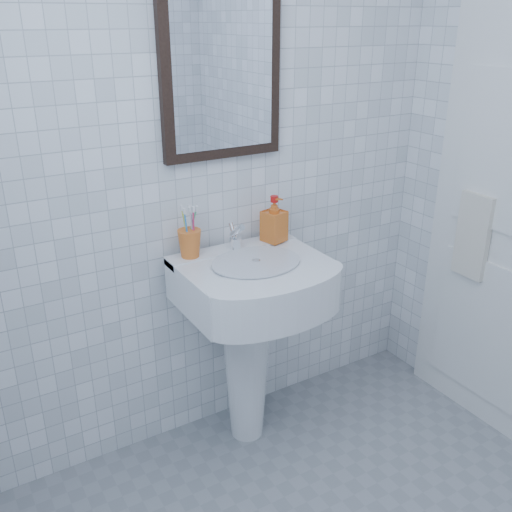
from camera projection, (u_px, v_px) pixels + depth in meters
wall_back at (206, 156)px, 2.25m from camera, size 2.20×0.02×2.50m
washbasin at (249, 320)px, 2.37m from camera, size 0.57×0.42×0.88m
faucet at (236, 238)px, 2.32m from camera, size 0.05×0.11×0.12m
toothbrush_cup at (190, 243)px, 2.25m from camera, size 0.12×0.12×0.11m
soap_dispenser at (274, 219)px, 2.39m from camera, size 0.11×0.11×0.19m
wall_mirror at (222, 76)px, 2.15m from camera, size 0.50×0.04×0.62m
towel_ring at (482, 196)px, 2.44m from camera, size 0.01×0.18×0.18m
hand_towel at (473, 236)px, 2.50m from camera, size 0.03×0.16×0.38m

